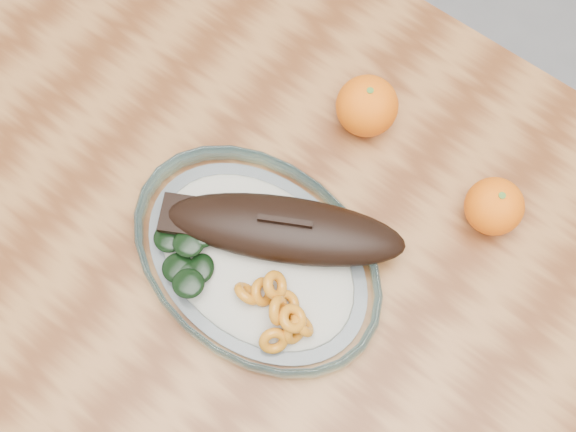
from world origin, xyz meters
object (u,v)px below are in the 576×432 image
at_px(plated_meal, 258,255).
at_px(orange_left, 367,106).
at_px(dining_table, 321,311).
at_px(orange_right, 494,206).

distance_m(plated_meal, orange_left, 0.22).
bearing_deg(dining_table, orange_right, 62.18).
relative_size(dining_table, orange_right, 17.88).
bearing_deg(orange_right, plated_meal, -131.93).
xyz_separation_m(dining_table, plated_meal, (-0.08, -0.02, 0.12)).
xyz_separation_m(plated_meal, orange_right, (0.18, 0.20, 0.01)).
bearing_deg(orange_right, dining_table, -117.82).
xyz_separation_m(orange_left, orange_right, (0.19, -0.02, -0.00)).
relative_size(plated_meal, orange_left, 8.07).
bearing_deg(orange_left, dining_table, -66.59).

